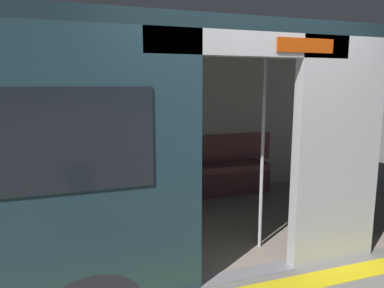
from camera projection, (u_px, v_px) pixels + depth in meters
name	position (u px, v px, depth m)	size (l,w,h in m)	color
ground_plane	(245.00, 274.00, 3.32)	(60.00, 60.00, 0.00)	gray
train_car	(196.00, 103.00, 4.20)	(6.40, 2.82, 2.29)	silver
bench_seat	(175.00, 176.00, 5.41)	(3.09, 0.44, 0.47)	#935156
person_seated	(163.00, 157.00, 5.24)	(0.55, 0.70, 1.20)	#D8CC4C
handbag	(185.00, 162.00, 5.48)	(0.26, 0.15, 0.17)	black
book	(138.00, 170.00, 5.30)	(0.15, 0.22, 0.03)	#B22D2D
grab_pole_door	(189.00, 155.00, 3.42)	(0.04, 0.04, 2.15)	silver
grab_pole_far	(263.00, 149.00, 3.70)	(0.04, 0.04, 2.15)	silver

